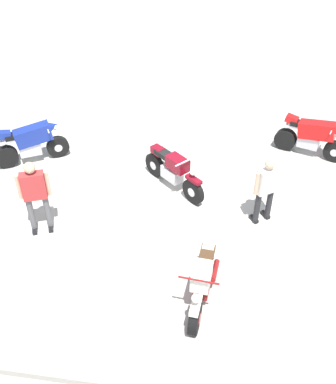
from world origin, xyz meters
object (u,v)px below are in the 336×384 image
at_px(motorcycle_red_sportbike, 312,136).
at_px(person_in_white_shirt, 266,187).
at_px(motorcycle_maroon_cruiser, 173,171).
at_px(motorcycle_blue_sportbike, 31,142).
at_px(motorcycle_cream_vintage, 203,281).
at_px(person_in_red_shirt, 35,192).

height_order(motorcycle_red_sportbike, person_in_white_shirt, person_in_white_shirt).
bearing_deg(person_in_white_shirt, motorcycle_red_sportbike, -59.78).
height_order(motorcycle_maroon_cruiser, motorcycle_blue_sportbike, motorcycle_blue_sportbike).
bearing_deg(person_in_white_shirt, motorcycle_cream_vintage, 119.45).
distance_m(person_in_white_shirt, person_in_red_shirt, 4.93).
xyz_separation_m(motorcycle_cream_vintage, person_in_red_shirt, (3.68, -1.45, 0.54)).
bearing_deg(person_in_red_shirt, motorcycle_red_sportbike, 101.32).
relative_size(motorcycle_blue_sportbike, person_in_red_shirt, 1.01).
height_order(motorcycle_maroon_cruiser, motorcycle_cream_vintage, motorcycle_maroon_cruiser).
xyz_separation_m(motorcycle_cream_vintage, person_in_white_shirt, (-1.15, -2.44, 0.45)).
bearing_deg(motorcycle_cream_vintage, motorcycle_maroon_cruiser, -157.87).
distance_m(motorcycle_cream_vintage, person_in_red_shirt, 3.99).
bearing_deg(motorcycle_blue_sportbike, motorcycle_maroon_cruiser, -39.27).
height_order(motorcycle_maroon_cruiser, person_in_white_shirt, person_in_white_shirt).
distance_m(motorcycle_blue_sportbike, person_in_white_shirt, 6.23).
bearing_deg(motorcycle_blue_sportbike, motorcycle_cream_vintage, -69.14).
xyz_separation_m(motorcycle_blue_sportbike, motorcycle_red_sportbike, (-7.37, -1.38, 0.00)).
height_order(motorcycle_maroon_cruiser, motorcycle_red_sportbike, motorcycle_red_sportbike).
distance_m(motorcycle_maroon_cruiser, person_in_white_shirt, 2.38).
xyz_separation_m(motorcycle_maroon_cruiser, motorcycle_red_sportbike, (-3.50, -2.04, 0.07)).
distance_m(motorcycle_maroon_cruiser, person_in_red_shirt, 3.33).
height_order(motorcycle_blue_sportbike, person_in_red_shirt, person_in_red_shirt).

